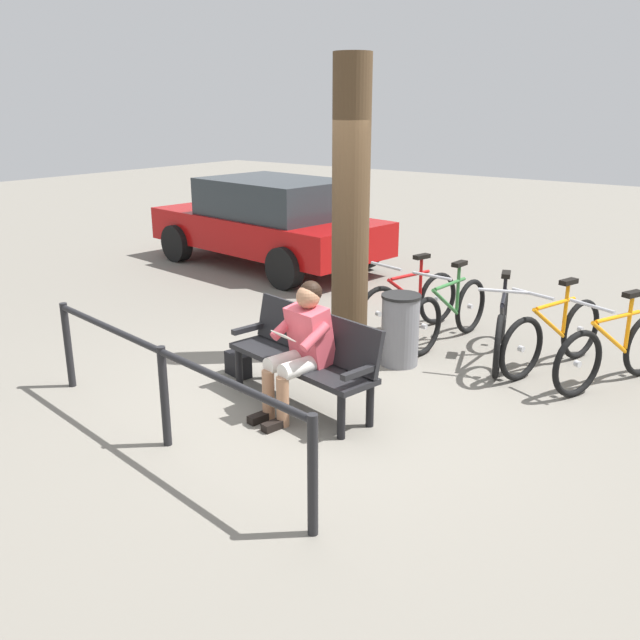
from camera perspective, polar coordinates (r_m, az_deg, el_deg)
ground_plane at (r=6.46m, az=-0.79°, el=-6.67°), size 40.00×40.00×0.00m
bench at (r=6.21m, az=-1.11°, el=-2.66°), size 1.66×0.78×0.87m
person_reading at (r=5.97m, az=-1.59°, el=-1.89°), size 0.54×0.81×1.20m
handbag at (r=7.02m, az=-6.84°, el=-3.69°), size 0.32×0.20×0.24m
tree_trunk at (r=7.21m, az=2.57°, el=8.93°), size 0.39×0.39×3.14m
litter_bin at (r=7.24m, az=6.70°, el=-0.80°), size 0.42×0.42×0.77m
bicycle_green at (r=7.23m, az=23.26°, el=-2.40°), size 0.73×1.58×0.94m
bicycle_black at (r=7.47m, az=18.82°, el=-1.26°), size 0.61×1.63×0.94m
bicycle_red at (r=7.56m, az=14.87°, el=-0.67°), size 0.68×1.60×0.94m
bicycle_blue at (r=7.96m, az=10.67°, el=0.54°), size 0.48×1.68×0.94m
bicycle_purple at (r=8.28m, az=7.46°, el=1.38°), size 0.57×1.65×0.94m
railing_fence at (r=5.55m, az=-12.97°, el=-4.59°), size 3.44×0.57×0.85m
parked_car at (r=11.62m, az=-4.22°, el=8.28°), size 4.38×2.40×1.47m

